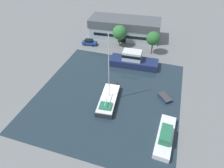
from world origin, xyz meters
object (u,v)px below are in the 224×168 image
object	(u,v)px
sailboat_moored	(109,99)
small_dinghy	(165,98)
quay_tree_near_building	(153,38)
motor_cruiser	(133,60)
cabin_boat	(165,136)
parked_car	(89,42)
warehouse_building	(125,28)
quay_tree_by_water	(120,33)

from	to	relation	value
sailboat_moored	small_dinghy	distance (m)	11.69
quay_tree_near_building	small_dinghy	world-z (taller)	quay_tree_near_building
sailboat_moored	motor_cruiser	world-z (taller)	sailboat_moored
sailboat_moored	small_dinghy	size ratio (longest dim) A/B	4.36
motor_cruiser	cabin_boat	xyz separation A→B (m)	(10.17, -20.52, -0.59)
quay_tree_near_building	sailboat_moored	bearing A→B (deg)	-103.50
quay_tree_near_building	sailboat_moored	xyz separation A→B (m)	(-5.30, -22.07, -3.87)
small_dinghy	quay_tree_near_building	bearing A→B (deg)	-113.52
small_dinghy	sailboat_moored	bearing A→B (deg)	-19.58
quay_tree_near_building	parked_car	size ratio (longest dim) A/B	1.46
warehouse_building	motor_cruiser	size ratio (longest dim) A/B	1.79
warehouse_building	cabin_boat	distance (m)	39.52
quay_tree_near_building	cabin_boat	size ratio (longest dim) A/B	0.72
sailboat_moored	motor_cruiser	bearing A→B (deg)	77.22
parked_car	quay_tree_by_water	bearing A→B (deg)	96.98
parked_car	sailboat_moored	xyz separation A→B (m)	(13.25, -21.54, -0.17)
cabin_boat	motor_cruiser	bearing A→B (deg)	119.18
warehouse_building	small_dinghy	size ratio (longest dim) A/B	6.50
cabin_boat	small_dinghy	bearing A→B (deg)	98.67
quay_tree_near_building	motor_cruiser	xyz separation A→B (m)	(-3.55, -7.45, -3.09)
motor_cruiser	cabin_boat	distance (m)	22.91
motor_cruiser	small_dinghy	bearing A→B (deg)	-141.48
sailboat_moored	cabin_boat	xyz separation A→B (m)	(11.92, -5.91, 0.19)
small_dinghy	cabin_boat	size ratio (longest dim) A/B	0.38
quay_tree_near_building	sailboat_moored	distance (m)	23.02
quay_tree_by_water	warehouse_building	bearing A→B (deg)	91.52
quay_tree_near_building	parked_car	world-z (taller)	quay_tree_near_building
quay_tree_by_water	sailboat_moored	bearing A→B (deg)	-79.23
warehouse_building	parked_car	distance (m)	12.20
motor_cruiser	small_dinghy	xyz separation A→B (m)	(9.13, -10.36, -1.11)
cabin_boat	warehouse_building	bearing A→B (deg)	117.64
warehouse_building	cabin_boat	world-z (taller)	warehouse_building
sailboat_moored	parked_car	bearing A→B (deg)	115.64
small_dinghy	cabin_boat	world-z (taller)	cabin_boat
parked_car	quay_tree_near_building	bearing A→B (deg)	85.97
sailboat_moored	cabin_boat	distance (m)	13.31
warehouse_building	sailboat_moored	xyz separation A→B (m)	(4.64, -29.91, -2.32)
quay_tree_near_building	sailboat_moored	world-z (taller)	sailboat_moored
small_dinghy	warehouse_building	bearing A→B (deg)	-99.74
warehouse_building	motor_cruiser	world-z (taller)	warehouse_building
quay_tree_by_water	small_dinghy	bearing A→B (deg)	-51.44
sailboat_moored	quay_tree_near_building	bearing A→B (deg)	70.55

